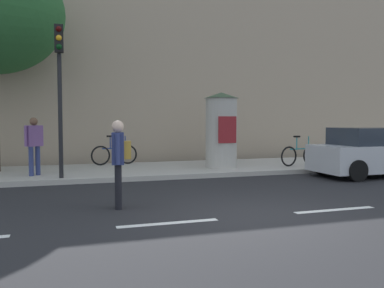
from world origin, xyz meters
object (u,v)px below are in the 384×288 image
bicycle_leaning (300,155)px  bicycle_upright (114,154)px  pedestrian_in_light_jacket (34,141)px  pedestrian_with_backpack (218,138)px  traffic_light (60,76)px  parked_car_blue (376,153)px  pedestrian_near_pole (119,156)px  poster_column (221,129)px

bicycle_leaning → bicycle_upright: size_ratio=1.00×
pedestrian_in_light_jacket → pedestrian_with_backpack: bearing=12.9°
pedestrian_with_backpack → traffic_light: bearing=-157.2°
pedestrian_with_backpack → parked_car_blue: bearing=-43.9°
pedestrian_with_backpack → bicycle_upright: size_ratio=0.95×
pedestrian_in_light_jacket → bicycle_leaning: bearing=-0.9°
bicycle_upright → parked_car_blue: 9.01m
pedestrian_with_backpack → bicycle_upright: bearing=168.4°
traffic_light → bicycle_upright: (1.89, 3.18, -2.48)m
pedestrian_in_light_jacket → parked_car_blue: (10.41, -2.32, -0.44)m
pedestrian_near_pole → pedestrian_with_backpack: (4.58, 6.15, 0.05)m
bicycle_leaning → pedestrian_near_pole: bearing=-147.6°
traffic_light → bicycle_leaning: bearing=5.4°
traffic_light → poster_column: traffic_light is taller
pedestrian_near_pole → bicycle_upright: (0.77, 6.93, -0.53)m
pedestrian_with_backpack → bicycle_leaning: bearing=-32.3°
poster_column → pedestrian_near_pole: (-4.22, -4.94, -0.40)m
traffic_light → parked_car_blue: (9.65, -1.40, -2.27)m
bicycle_leaning → poster_column: bearing=172.1°
bicycle_upright → bicycle_leaning: bearing=-20.6°
pedestrian_in_light_jacket → bicycle_leaning: 9.04m
poster_column → bicycle_upright: poster_column is taller
parked_car_blue → pedestrian_in_light_jacket: bearing=167.4°
traffic_light → pedestrian_in_light_jacket: size_ratio=2.47×
bicycle_upright → parked_car_blue: (7.76, -4.58, 0.21)m
pedestrian_in_light_jacket → parked_car_blue: pedestrian_in_light_jacket is taller
pedestrian_with_backpack → pedestrian_near_pole: bearing=-126.7°
pedestrian_near_pole → pedestrian_with_backpack: size_ratio=1.08×
poster_column → bicycle_leaning: bearing=-7.9°
pedestrian_in_light_jacket → bicycle_leaning: pedestrian_in_light_jacket is taller
pedestrian_near_pole → poster_column: bearing=49.5°
traffic_light → poster_column: size_ratio=1.63×
pedestrian_in_light_jacket → parked_car_blue: 10.68m
poster_column → pedestrian_in_light_jacket: size_ratio=1.51×
pedestrian_in_light_jacket → bicycle_upright: pedestrian_in_light_jacket is taller
poster_column → pedestrian_in_light_jacket: bearing=-177.5°
pedestrian_in_light_jacket → pedestrian_near_pole: bearing=-68.1°
bicycle_upright → pedestrian_with_backpack: bearing=-11.6°
traffic_light → pedestrian_with_backpack: 6.47m
poster_column → pedestrian_near_pole: poster_column is taller
poster_column → pedestrian_with_backpack: bearing=73.3°
pedestrian_with_backpack → bicycle_upright: pedestrian_with_backpack is taller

